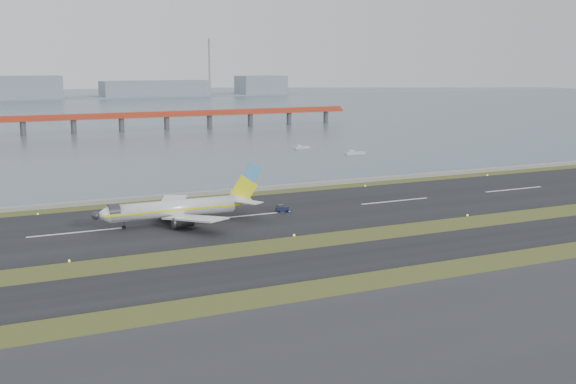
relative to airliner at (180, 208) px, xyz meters
name	(u,v)px	position (x,y,z in m)	size (l,w,h in m)	color
ground	(311,244)	(17.64, -29.18, -3.46)	(1000.00, 1000.00, 0.00)	#344518
apron_strip	(507,340)	(17.64, -84.18, -3.41)	(1000.00, 50.00, 0.10)	#2C2C2F
taxiway_strip	(341,259)	(17.64, -41.18, -3.41)	(1000.00, 18.00, 0.10)	black
runway_strip	(252,215)	(17.64, 0.82, -3.41)	(1000.00, 45.00, 0.10)	black
seawall	(209,193)	(17.64, 30.82, -2.96)	(1000.00, 2.50, 1.00)	gray
bay_water	(33,109)	(17.64, 430.82, -3.46)	(1400.00, 800.00, 1.30)	#465664
red_pier	(121,117)	(37.64, 220.82, 3.82)	(260.00, 5.00, 10.20)	#AE371D
far_shoreline	(27,93)	(31.26, 590.82, 2.61)	(1400.00, 80.00, 60.50)	gray
airliner	(180,208)	(0.00, 0.00, 0.00)	(38.52, 32.89, 12.80)	white
pushback_tug	(282,209)	(25.58, 1.08, -2.54)	(3.22, 2.27, 1.88)	#141937
workboat_near	(354,153)	(97.46, 87.66, -2.86)	(7.96, 3.34, 1.88)	silver
workboat_far	(301,147)	(87.20, 113.32, -2.90)	(7.57, 3.56, 1.77)	silver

